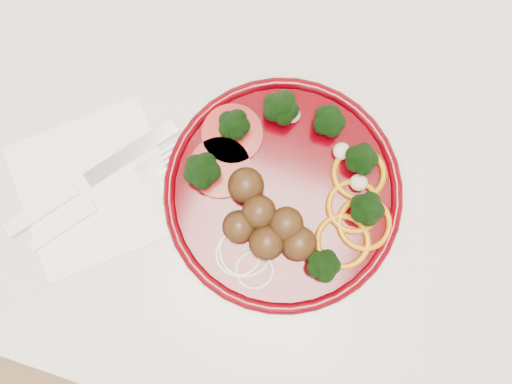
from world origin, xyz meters
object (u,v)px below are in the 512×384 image
(plate, at_px, (285,191))
(knife, at_px, (70,192))
(napkin, at_px, (95,188))
(fork, at_px, (81,214))

(plate, relative_size, knife, 1.45)
(napkin, relative_size, knife, 0.90)
(plate, relative_size, napkin, 1.62)
(plate, bearing_deg, knife, -161.88)
(napkin, xyz_separation_m, fork, (-0.00, -0.04, 0.01))
(knife, distance_m, fork, 0.03)
(plate, relative_size, fork, 1.63)
(plate, distance_m, knife, 0.25)
(napkin, distance_m, fork, 0.04)
(plate, height_order, knife, plate)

